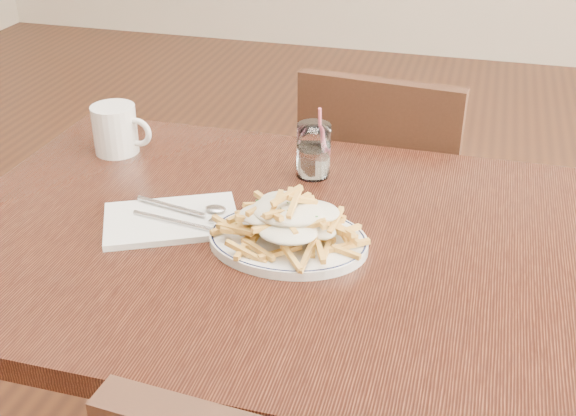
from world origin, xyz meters
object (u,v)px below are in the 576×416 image
(coffee_mug, at_px, (116,129))
(loaded_fries, at_px, (288,217))
(table, at_px, (290,274))
(water_glass, at_px, (313,153))
(fries_plate, at_px, (288,240))
(chair_far, at_px, (382,202))

(coffee_mug, bearing_deg, loaded_fries, -30.35)
(table, relative_size, water_glass, 8.36)
(fries_plate, distance_m, water_glass, 0.26)
(water_glass, distance_m, coffee_mug, 0.42)
(loaded_fries, bearing_deg, water_glass, 94.70)
(table, relative_size, coffee_mug, 9.38)
(chair_far, height_order, fries_plate, chair_far)
(chair_far, distance_m, water_glass, 0.53)
(table, distance_m, chair_far, 0.68)
(table, xyz_separation_m, chair_far, (0.07, 0.65, -0.19))
(fries_plate, relative_size, loaded_fries, 1.29)
(chair_far, xyz_separation_m, water_glass, (-0.09, -0.42, 0.32))
(fries_plate, xyz_separation_m, loaded_fries, (0.00, 0.00, 0.04))
(fries_plate, height_order, water_glass, water_glass)
(table, height_order, chair_far, chair_far)
(water_glass, bearing_deg, fries_plate, -85.30)
(loaded_fries, xyz_separation_m, coffee_mug, (-0.44, 0.26, -0.00))
(table, distance_m, loaded_fries, 0.14)
(fries_plate, height_order, coffee_mug, coffee_mug)
(fries_plate, xyz_separation_m, coffee_mug, (-0.44, 0.26, 0.04))
(chair_far, height_order, loaded_fries, chair_far)
(fries_plate, height_order, loaded_fries, loaded_fries)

